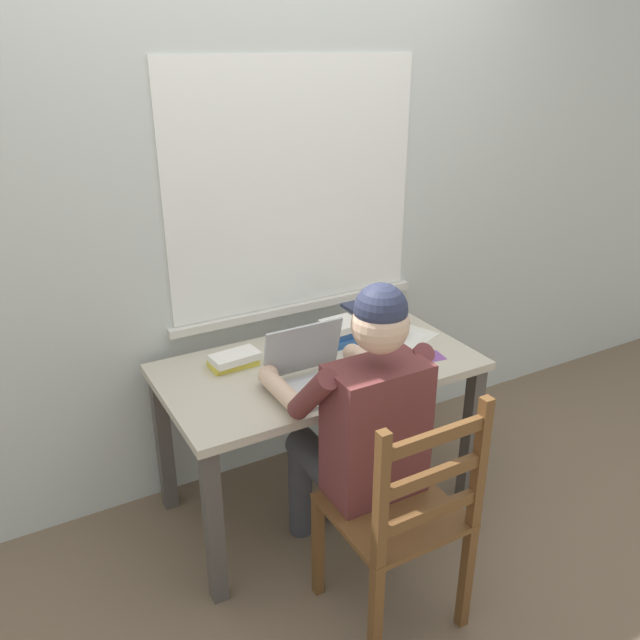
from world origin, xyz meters
TOP-DOWN VIEW (x-y plane):
  - ground_plane at (0.00, 0.00)m, footprint 8.00×8.00m
  - back_wall at (0.00, 0.43)m, footprint 6.00×0.08m
  - desk at (0.00, 0.00)m, footprint 1.30×0.71m
  - seated_person at (-0.07, -0.43)m, footprint 0.50×0.60m
  - wooden_chair at (-0.07, -0.71)m, footprint 0.42×0.42m
  - laptop at (-0.11, -0.15)m, footprint 0.33×0.29m
  - computer_mouse at (0.15, -0.22)m, footprint 0.06×0.10m
  - coffee_mug_white at (0.49, 0.19)m, footprint 0.12×0.08m
  - coffee_mug_dark at (0.42, 0.05)m, footprint 0.12×0.08m
  - book_stack_main at (-0.31, 0.15)m, footprint 0.21×0.13m
  - book_stack_side at (0.20, 0.14)m, footprint 0.21×0.16m
  - paper_pile_near_laptop at (0.49, 0.01)m, footprint 0.27×0.23m
  - paper_pile_back_corner at (0.41, 0.02)m, footprint 0.30×0.26m
  - landscape_photo_print at (0.43, -0.18)m, footprint 0.14×0.11m

SIDE VIEW (x-z plane):
  - ground_plane at x=0.00m, z-range 0.00..0.00m
  - wooden_chair at x=-0.07m, z-range -0.01..0.93m
  - desk at x=0.00m, z-range 0.25..0.96m
  - seated_person at x=-0.07m, z-range 0.06..1.30m
  - landscape_photo_print at x=0.43m, z-range 0.70..0.71m
  - paper_pile_near_laptop at x=0.49m, z-range 0.70..0.71m
  - paper_pile_back_corner at x=0.41m, z-range 0.70..0.71m
  - computer_mouse at x=0.15m, z-range 0.70..0.74m
  - book_stack_main at x=-0.31m, z-range 0.70..0.76m
  - book_stack_side at x=0.20m, z-range 0.70..0.80m
  - coffee_mug_white at x=0.49m, z-range 0.70..0.80m
  - coffee_mug_dark at x=0.42m, z-range 0.70..0.81m
  - laptop at x=-0.11m, z-range 0.64..0.87m
  - back_wall at x=0.00m, z-range 0.00..2.60m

